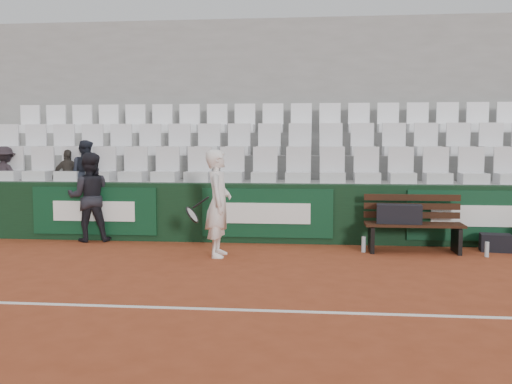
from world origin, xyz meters
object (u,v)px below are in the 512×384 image
Objects in this scene: sports_bag_ground at (495,243)px; water_bottle_near at (364,244)px; spectator_b at (68,153)px; spectator_c at (85,148)px; spectator_a at (4,151)px; tennis_player at (218,203)px; ball_kid at (90,197)px; water_bottle_far at (487,249)px; bench_left at (414,238)px; sports_bag_left at (399,214)px.

water_bottle_near is (-2.06, -0.27, -0.01)m from sports_bag_ground.
spectator_c is at bearing 171.16° from spectator_b.
spectator_b is at bearing -173.81° from spectator_a.
tennis_player is 2.65m from ball_kid.
spectator_b is (-3.11, 1.79, 0.71)m from tennis_player.
water_bottle_far is at bearing 176.42° from spectator_a.
water_bottle_near is 0.16× the size of ball_kid.
water_bottle_far is 0.19× the size of spectator_c.
bench_left is 3.31× the size of sports_bag_ground.
bench_left is at bearing -172.30° from sports_bag_ground.
spectator_a is (-8.60, 0.98, 1.40)m from sports_bag_ground.
sports_bag_left is at bearing 167.49° from water_bottle_far.
bench_left is 0.98× the size of ball_kid.
spectator_c reaches higher than sports_bag_ground.
sports_bag_left is 1.51× the size of sports_bag_ground.
bench_left is at bearing 12.14° from tennis_player.
water_bottle_near is 6.81m from spectator_a.
spectator_a reaches higher than water_bottle_far.
sports_bag_left is at bearing 176.91° from spectator_a.
ball_kid is at bearing 175.39° from bench_left.
ball_kid reaches higher than sports_bag_ground.
water_bottle_far is at bearing -6.13° from water_bottle_near.
water_bottle_near is 5.34m from spectator_c.
spectator_c reaches higher than bench_left.
spectator_c is at bearing 165.97° from water_bottle_near.
sports_bag_left is 0.57× the size of spectator_c.
spectator_b reaches higher than sports_bag_ground.
water_bottle_near is at bearing 175.43° from spectator_a.
spectator_c reaches higher than sports_bag_left.
water_bottle_far is at bearing 159.42° from ball_kid.
spectator_c is (-7.03, 0.98, 1.46)m from sports_bag_ground.
spectator_b is (-5.85, 1.16, 0.91)m from sports_bag_left.
bench_left reaches higher than water_bottle_far.
spectator_a is at bearing 169.24° from water_bottle_near.
water_bottle_near is 0.15× the size of tennis_player.
spectator_a is (-7.32, 1.15, 1.31)m from bench_left.
ball_kid is 2.20m from spectator_a.
sports_bag_left is 7.24m from spectator_a.
water_bottle_near is at bearing -173.22° from bench_left.
water_bottle_near is 0.23× the size of spectator_a.
ball_kid reaches higher than water_bottle_near.
spectator_a reaches higher than sports_bag_ground.
sports_bag_ground is 0.38× the size of spectator_c.
sports_bag_ground reaches higher than water_bottle_far.
tennis_player is at bearing 141.22° from spectator_b.
water_bottle_near is at bearing 159.31° from ball_kid.
spectator_a is at bearing 171.05° from bench_left.
bench_left reaches higher than water_bottle_near.
spectator_a reaches higher than ball_kid.
water_bottle_far is 8.58m from spectator_a.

